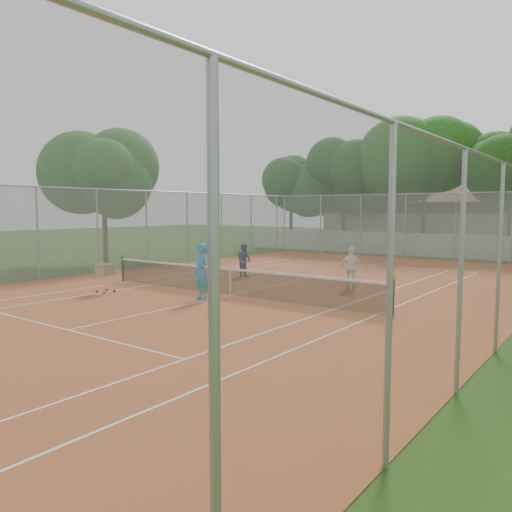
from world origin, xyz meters
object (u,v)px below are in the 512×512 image
Objects in this scene: tennis_net at (231,281)px; player_far_left at (244,260)px; clubhouse at (433,220)px; ball_hopper at (105,277)px; player_far_right at (351,268)px; player_near at (202,272)px.

tennis_net is 4.97m from player_far_left.
clubhouse is 31.45m from ball_hopper.
clubhouse reaches higher than tennis_net.
player_far_left is 1.29× the size of ball_hopper.
player_far_right is at bearing -174.09° from player_far_left.
player_far_left is at bearing -91.57° from clubhouse.
clubhouse is (-2.00, 29.00, 1.69)m from tennis_net.
tennis_net is 8.01× the size of player_far_left.
player_far_right is (2.74, 3.93, 0.31)m from tennis_net.
clubhouse is 14.23× the size of ball_hopper.
tennis_net is 6.24× the size of player_near.
clubhouse reaches higher than player_near.
player_near is at bearing -97.35° from tennis_net.
tennis_net is at bearing 7.25° from ball_hopper.
player_far_left is (-2.51, 5.48, -0.21)m from player_near.
ball_hopper is (-1.95, -31.35, -1.60)m from clubhouse.
clubhouse is at bearing 112.66° from player_near.
player_far_right is at bearing 80.16° from player_near.
player_near reaches higher than player_far_left.
player_near is 6.00m from player_far_right.
clubhouse reaches higher than ball_hopper.
tennis_net is 1.40m from player_near.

